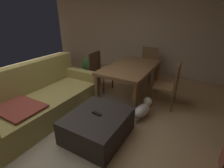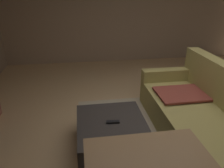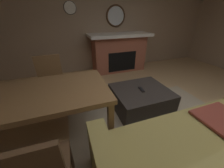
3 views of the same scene
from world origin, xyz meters
name	(u,v)px [view 2 (image 2 of 3)]	position (x,y,z in m)	size (l,w,h in m)	color
floor	(164,135)	(0.00, 0.00, 0.00)	(8.49, 8.49, 0.00)	tan
wall_left	(120,10)	(-3.54, 0.00, 1.35)	(0.12, 6.58, 2.69)	#9E846B
area_rug	(156,143)	(0.16, -0.18, 0.01)	(2.60, 2.00, 0.01)	tan
couch	(204,116)	(0.10, 0.48, 0.32)	(2.28, 0.99, 0.96)	#9E8E4C
ottoman_coffee_table	(112,136)	(0.16, -0.77, 0.20)	(0.96, 0.84, 0.40)	#2D2826
tv_remote	(113,122)	(0.17, -0.76, 0.41)	(0.05, 0.16, 0.02)	black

